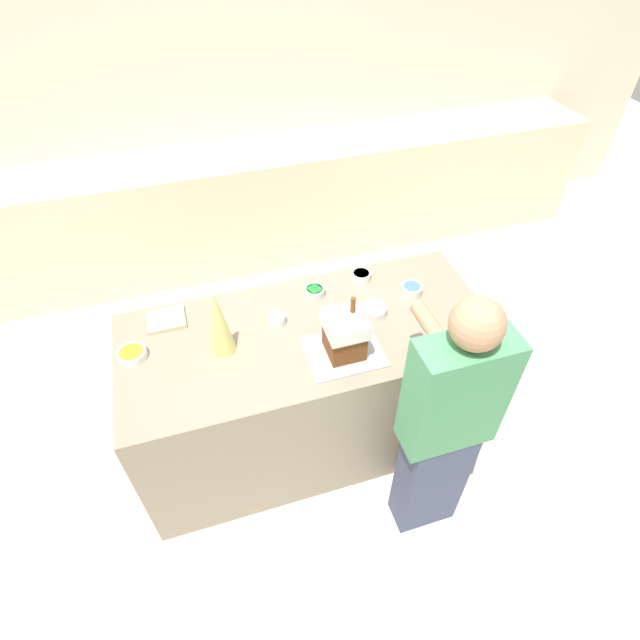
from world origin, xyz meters
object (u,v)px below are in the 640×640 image
baking_tray (344,351)px  candy_bowl_far_right (361,275)px  candy_bowl_beside_tree (374,310)px  candy_bowl_far_left (132,354)px  person (445,428)px  decorative_tree (219,322)px  candy_bowl_center_rear (276,319)px  gingerbread_house (345,334)px  candy_bowl_near_tray_right (411,289)px  cookbook (166,320)px  candy_bowl_near_tray_left (315,291)px

baking_tray → candy_bowl_far_right: (0.28, 0.50, 0.02)m
baking_tray → candy_bowl_beside_tree: candy_bowl_beside_tree is taller
candy_bowl_far_left → person: size_ratio=0.09×
decorative_tree → person: bearing=-37.9°
baking_tray → candy_bowl_center_rear: 0.39m
candy_bowl_far_left → person: 1.50m
candy_bowl_far_right → gingerbread_house: bearing=-119.0°
candy_bowl_center_rear → person: size_ratio=0.06×
candy_bowl_beside_tree → candy_bowl_center_rear: 0.51m
candy_bowl_far_right → person: (0.04, -0.98, -0.12)m
candy_bowl_near_tray_right → candy_bowl_center_rear: (-0.75, -0.00, -0.00)m
gingerbread_house → candy_bowl_center_rear: 0.41m
candy_bowl_far_left → candy_bowl_beside_tree: 1.22m
baking_tray → candy_bowl_center_rear: (-0.26, 0.29, 0.02)m
decorative_tree → candy_bowl_far_left: decorative_tree is taller
candy_bowl_far_left → candy_bowl_center_rear: (0.71, 0.02, 0.01)m
candy_bowl_far_left → candy_bowl_beside_tree: (1.22, -0.06, 0.00)m
gingerbread_house → person: person is taller
candy_bowl_center_rear → cookbook: bearing=161.4°
baking_tray → candy_bowl_far_left: candy_bowl_far_left is taller
gingerbread_house → decorative_tree: size_ratio=0.82×
candy_bowl_near_tray_left → person: size_ratio=0.07×
baking_tray → gingerbread_house: (0.00, 0.00, 0.12)m
decorative_tree → person: person is taller
baking_tray → candy_bowl_far_left: 1.01m
candy_bowl_beside_tree → candy_bowl_center_rear: candy_bowl_center_rear is taller
candy_bowl_near_tray_left → candy_bowl_far_right: candy_bowl_far_right is taller
baking_tray → candy_bowl_beside_tree: (0.24, 0.21, 0.02)m
candy_bowl_far_left → cookbook: (0.18, 0.20, -0.01)m
candy_bowl_beside_tree → gingerbread_house: bearing=-138.9°
decorative_tree → cookbook: (-0.25, 0.28, -0.17)m
baking_tray → person: size_ratio=0.23×
decorative_tree → cookbook: 0.41m
candy_bowl_far_left → candy_bowl_far_right: size_ratio=1.28×
gingerbread_house → person: bearing=-56.8°
gingerbread_house → decorative_tree: decorative_tree is taller
candy_bowl_far_left → person: bearing=-30.1°
candy_bowl_far_left → candy_bowl_far_right: 1.27m
gingerbread_house → person: size_ratio=0.19×
candy_bowl_near_tray_left → candy_bowl_near_tray_right: candy_bowl_near_tray_right is taller
gingerbread_house → candy_bowl_far_right: bearing=61.0°
baking_tray → cookbook: cookbook is taller
candy_bowl_near_tray_left → candy_bowl_beside_tree: candy_bowl_beside_tree is taller
candy_bowl_far_right → candy_bowl_center_rear: candy_bowl_center_rear is taller
baking_tray → candy_bowl_near_tray_right: candy_bowl_near_tray_right is taller
gingerbread_house → candy_bowl_far_right: (0.28, 0.50, -0.10)m
candy_bowl_near_tray_left → candy_bowl_beside_tree: 0.35m
gingerbread_house → candy_bowl_near_tray_left: (-0.01, 0.45, -0.10)m
candy_bowl_near_tray_right → person: size_ratio=0.07×
decorative_tree → candy_bowl_center_rear: size_ratio=3.99×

